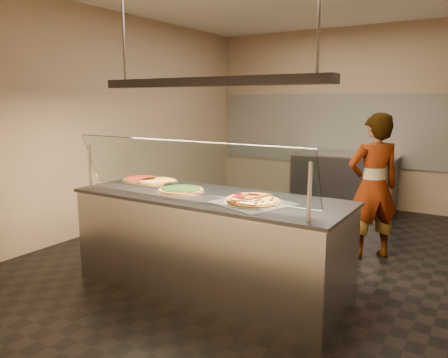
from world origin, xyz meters
The scene contains 19 objects.
ground centered at (0.00, 0.00, -0.01)m, with size 5.00×6.00×0.02m, color black.
wall_back centered at (0.00, 3.01, 1.50)m, with size 5.00×0.02×3.00m, color tan.
wall_front centered at (0.00, -3.01, 1.50)m, with size 5.00×0.02×3.00m, color tan.
wall_left centered at (-2.51, 0.00, 1.50)m, with size 0.02×6.00×3.00m, color tan.
tile_band centered at (0.00, 2.98, 1.30)m, with size 4.90×0.02×1.20m, color silver.
serving_counter centered at (-0.10, -1.22, 0.47)m, with size 2.59×0.94×0.93m.
sneeze_guard centered at (-0.10, -1.56, 1.23)m, with size 2.35×0.18×0.54m.
perforated_tray centered at (0.40, -1.29, 0.94)m, with size 0.71×0.71×0.01m.
half_pizza_pepperoni centered at (0.29, -1.29, 0.96)m, with size 0.37×0.51×0.05m.
half_pizza_sausage centered at (0.51, -1.30, 0.96)m, with size 0.37×0.51×0.04m.
pizza_spinach centered at (-0.42, -1.23, 0.95)m, with size 0.46×0.46×0.03m.
pizza_cheese centered at (-0.91, -0.99, 0.94)m, with size 0.44×0.44×0.03m.
pizza_tomato centered at (-1.15, -0.98, 0.94)m, with size 0.41×0.41×0.03m.
pizza_spatula centered at (-0.76, -1.03, 0.96)m, with size 0.28×0.17×0.02m.
prep_table centered at (0.03, 2.55, 0.47)m, with size 1.63×0.74×0.93m.
worker centered at (0.97, 0.52, 0.83)m, with size 0.61×0.40×1.66m, color #342E3A.
heat_lamp_housing centered at (-0.10, -1.22, 1.95)m, with size 2.30×0.18×0.08m, color #3C3C42.
lamp_rod_left centered at (-1.10, -1.22, 2.50)m, with size 0.02×0.02×1.01m, color #B7B7BC.
lamp_rod_right centered at (0.90, -1.22, 2.50)m, with size 0.02×0.02×1.01m, color #B7B7BC.
Camera 1 is at (2.10, -4.48, 1.79)m, focal length 35.00 mm.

